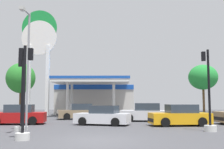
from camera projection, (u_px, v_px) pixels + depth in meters
name	position (u px, v px, depth m)	size (l,w,h in m)	color
ground_plane	(95.00, 140.00, 12.51)	(90.00, 90.00, 0.00)	#47474C
gas_station	(95.00, 97.00, 37.55)	(10.49, 11.37, 4.57)	beige
station_pole_sign	(39.00, 47.00, 34.18)	(4.40, 0.56, 13.24)	white
car_0	(18.00, 115.00, 21.13)	(4.43, 2.31, 1.53)	black
car_1	(146.00, 113.00, 24.24)	(4.70, 2.52, 1.60)	black
car_2	(180.00, 116.00, 19.85)	(4.48, 2.34, 1.54)	black
car_5	(103.00, 116.00, 20.42)	(4.36, 2.77, 1.45)	black
car_6	(79.00, 112.00, 27.21)	(4.59, 2.95, 1.53)	black
traffic_signal_0	(209.00, 108.00, 16.19)	(0.71, 0.71, 4.89)	silver
traffic_signal_1	(24.00, 104.00, 12.67)	(0.66, 0.69, 4.40)	silver
traffic_signal_2	(21.00, 110.00, 16.58)	(0.82, 0.82, 4.60)	silver
tree_0	(21.00, 78.00, 45.48)	(4.78, 4.78, 8.12)	brown
tree_1	(108.00, 85.00, 46.62)	(3.56, 3.56, 6.08)	brown
tree_2	(203.00, 77.00, 44.45)	(4.69, 4.69, 7.71)	brown
corner_streetlamp	(27.00, 59.00, 15.09)	(0.24, 1.48, 6.78)	gray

